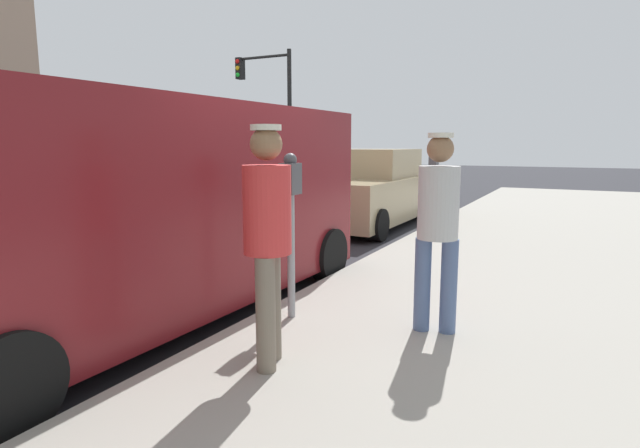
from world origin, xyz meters
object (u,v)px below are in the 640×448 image
Objects in this scene: parking_meter_near at (291,207)px; parked_van at (149,204)px; pedestrian_in_gray at (438,220)px; parked_sedan_ahead at (369,191)px; parking_meter_far at (433,177)px; pedestrian_in_red at (267,231)px; traffic_light_corner at (270,97)px.

parked_van is at bearing -170.82° from parking_meter_near.
pedestrian_in_gray is 0.38× the size of parked_sedan_ahead.
parked_van reaches higher than parked_sedan_ahead.
pedestrian_in_red is at bearing -86.26° from parking_meter_far.
parking_meter_far is 0.29× the size of parked_van.
parked_van is at bearing -106.17° from parking_meter_far.
traffic_light_corner reaches higher than pedestrian_in_red.
traffic_light_corner is (-6.84, 12.86, 2.36)m from parked_van.
parking_meter_far is 0.29× the size of traffic_light_corner.
parking_meter_near is at bearing -168.94° from pedestrian_in_gray.
parking_meter_far is 0.90× the size of pedestrian_in_gray.
parking_meter_far is 2.28m from parked_sedan_ahead.
pedestrian_in_red reaches higher than parking_meter_far.
parked_sedan_ahead is 9.52m from traffic_light_corner.
parked_van is 1.19× the size of parked_sedan_ahead.
pedestrian_in_red reaches higher than parked_sedan_ahead.
parking_meter_near and parking_meter_far have the same top height.
pedestrian_in_red is 1.52m from pedestrian_in_gray.
parking_meter_near is at bearing 9.18° from parked_van.
parked_sedan_ahead is at bearing 92.23° from parked_van.
pedestrian_in_red is at bearing -57.31° from traffic_light_corner.
parked_van reaches higher than pedestrian_in_red.
parking_meter_far is 11.58m from traffic_light_corner.
traffic_light_corner is at bearing 118.00° from parked_van.
parking_meter_near is 0.35× the size of parked_sedan_ahead.
parking_meter_near is 6.58m from parked_sedan_ahead.
pedestrian_in_gray is 0.32× the size of parked_van.
parked_sedan_ahead is (-1.76, 1.39, -0.43)m from parking_meter_far.
parking_meter_near is at bearing 111.63° from pedestrian_in_red.
traffic_light_corner reaches higher than parking_meter_far.
parked_van reaches higher than pedestrian_in_gray.
pedestrian_in_red is (0.39, -0.97, -0.04)m from parking_meter_near.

